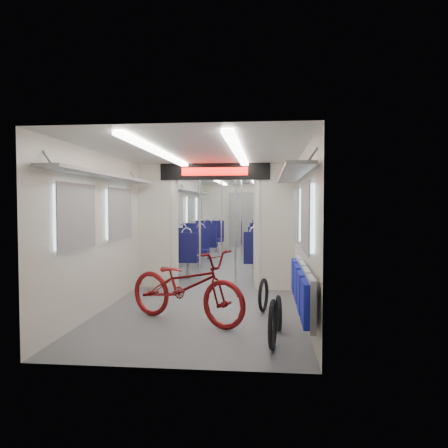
% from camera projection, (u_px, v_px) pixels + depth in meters
% --- Properties ---
extents(carriage, '(12.00, 12.02, 2.31)m').
position_uv_depth(carriage, '(225.00, 207.00, 9.76)').
color(carriage, '#515456').
rests_on(carriage, ground).
extents(bicycle, '(1.93, 1.42, 0.97)m').
position_uv_depth(bicycle, '(186.00, 286.00, 5.74)').
color(bicycle, maroon).
rests_on(bicycle, ground).
extents(flip_bench, '(0.12, 2.11, 0.52)m').
position_uv_depth(flip_bench, '(302.00, 288.00, 5.10)').
color(flip_bench, gray).
rests_on(flip_bench, carriage).
extents(bike_hoop_a, '(0.12, 0.54, 0.54)m').
position_uv_depth(bike_hoop_a, '(273.00, 327.00, 4.65)').
color(bike_hoop_a, black).
rests_on(bike_hoop_a, ground).
extents(bike_hoop_b, '(0.08, 0.44, 0.44)m').
position_uv_depth(bike_hoop_b, '(279.00, 315.00, 5.35)').
color(bike_hoop_b, black).
rests_on(bike_hoop_b, ground).
extents(bike_hoop_c, '(0.16, 0.48, 0.49)m').
position_uv_depth(bike_hoop_c, '(263.00, 297.00, 6.31)').
color(bike_hoop_c, black).
rests_on(bike_hoop_c, ground).
extents(seat_bay_near_left, '(0.90, 2.01, 1.08)m').
position_uv_depth(seat_bay_near_left, '(184.00, 249.00, 9.98)').
color(seat_bay_near_left, '#0E0E3D').
rests_on(seat_bay_near_left, ground).
extents(seat_bay_near_right, '(0.92, 2.11, 1.11)m').
position_uv_depth(seat_bay_near_right, '(266.00, 249.00, 9.83)').
color(seat_bay_near_right, '#0E0E3D').
rests_on(seat_bay_near_right, ground).
extents(seat_bay_far_left, '(0.95, 2.24, 1.15)m').
position_uv_depth(seat_bay_far_left, '(205.00, 237.00, 13.31)').
color(seat_bay_far_left, '#0E0E3D').
rests_on(seat_bay_far_left, ground).
extents(seat_bay_far_right, '(0.94, 2.24, 1.15)m').
position_uv_depth(seat_bay_far_right, '(267.00, 237.00, 13.41)').
color(seat_bay_far_right, '#0E0E3D').
rests_on(seat_bay_far_right, ground).
extents(stanchion_near_left, '(0.05, 0.05, 2.30)m').
position_uv_depth(stanchion_near_left, '(200.00, 225.00, 8.76)').
color(stanchion_near_left, silver).
rests_on(stanchion_near_left, ground).
extents(stanchion_near_right, '(0.04, 0.04, 2.30)m').
position_uv_depth(stanchion_near_right, '(236.00, 225.00, 8.57)').
color(stanchion_near_right, silver).
rests_on(stanchion_near_right, ground).
extents(stanchion_far_left, '(0.04, 0.04, 2.30)m').
position_uv_depth(stanchion_far_left, '(221.00, 220.00, 11.77)').
color(stanchion_far_left, silver).
rests_on(stanchion_far_left, ground).
extents(stanchion_far_right, '(0.04, 0.04, 2.30)m').
position_uv_depth(stanchion_far_right, '(241.00, 219.00, 12.01)').
color(stanchion_far_right, silver).
rests_on(stanchion_far_right, ground).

